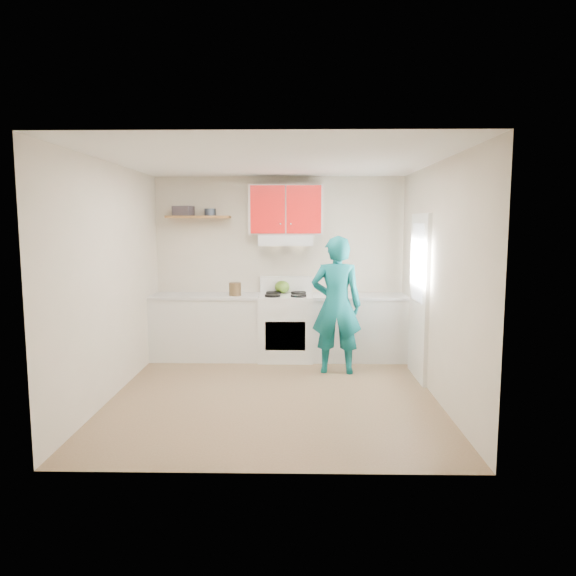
{
  "coord_description": "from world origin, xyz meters",
  "views": [
    {
      "loc": [
        0.27,
        -5.76,
        1.94
      ],
      "look_at": [
        0.15,
        0.55,
        1.15
      ],
      "focal_mm": 32.69,
      "sensor_mm": 36.0,
      "label": 1
    }
  ],
  "objects_px": {
    "kettle": "(282,287)",
    "person": "(336,305)",
    "stove": "(286,327)",
    "tin": "(210,212)",
    "crock": "(235,290)"
  },
  "relations": [
    {
      "from": "stove",
      "to": "crock",
      "type": "bearing_deg",
      "value": -174.44
    },
    {
      "from": "stove",
      "to": "kettle",
      "type": "bearing_deg",
      "value": 105.82
    },
    {
      "from": "tin",
      "to": "crock",
      "type": "distance_m",
      "value": 1.17
    },
    {
      "from": "tin",
      "to": "kettle",
      "type": "relative_size",
      "value": 0.76
    },
    {
      "from": "person",
      "to": "kettle",
      "type": "bearing_deg",
      "value": -45.09
    },
    {
      "from": "tin",
      "to": "person",
      "type": "distance_m",
      "value": 2.27
    },
    {
      "from": "stove",
      "to": "person",
      "type": "distance_m",
      "value": 1.04
    },
    {
      "from": "crock",
      "to": "person",
      "type": "bearing_deg",
      "value": -23.72
    },
    {
      "from": "stove",
      "to": "tin",
      "type": "height_order",
      "value": "tin"
    },
    {
      "from": "stove",
      "to": "tin",
      "type": "bearing_deg",
      "value": 171.69
    },
    {
      "from": "tin",
      "to": "person",
      "type": "bearing_deg",
      "value": -25.48
    },
    {
      "from": "kettle",
      "to": "stove",
      "type": "bearing_deg",
      "value": -70.42
    },
    {
      "from": "kettle",
      "to": "person",
      "type": "xyz_separation_m",
      "value": [
        0.72,
        -0.88,
        -0.12
      ]
    },
    {
      "from": "person",
      "to": "stove",
      "type": "bearing_deg",
      "value": -39.97
    },
    {
      "from": "tin",
      "to": "kettle",
      "type": "distance_m",
      "value": 1.48
    }
  ]
}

